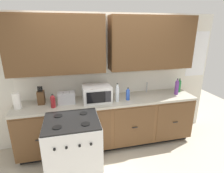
{
  "coord_description": "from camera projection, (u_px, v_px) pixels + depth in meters",
  "views": [
    {
      "loc": [
        -0.63,
        -2.58,
        2.14
      ],
      "look_at": [
        0.05,
        0.27,
        1.18
      ],
      "focal_mm": 28.64,
      "sensor_mm": 36.0,
      "label": 1
    }
  ],
  "objects": [
    {
      "name": "bottle_red",
      "position": [
        53.0,
        101.0,
        2.84
      ],
      "size": [
        0.08,
        0.08,
        0.22
      ],
      "color": "maroon",
      "rests_on": "counter_run"
    },
    {
      "name": "wall_unit",
      "position": [
        106.0,
        58.0,
        3.14
      ],
      "size": [
        4.36,
        0.4,
        2.4
      ],
      "color": "silver",
      "rests_on": "ground_plane"
    },
    {
      "name": "counter_run",
      "position": [
        109.0,
        122.0,
        3.32
      ],
      "size": [
        3.19,
        0.64,
        0.93
      ],
      "color": "black",
      "rests_on": "ground_plane"
    },
    {
      "name": "paper_towel_roll",
      "position": [
        17.0,
        101.0,
        2.78
      ],
      "size": [
        0.12,
        0.12,
        0.26
      ],
      "primitive_type": "cylinder",
      "color": "white",
      "rests_on": "counter_run"
    },
    {
      "name": "bottle_green",
      "position": [
        179.0,
        85.0,
        3.52
      ],
      "size": [
        0.06,
        0.06,
        0.28
      ],
      "color": "#237A38",
      "rests_on": "counter_run"
    },
    {
      "name": "bottle_blue",
      "position": [
        128.0,
        94.0,
        3.14
      ],
      "size": [
        0.07,
        0.07,
        0.23
      ],
      "color": "blue",
      "rests_on": "counter_run"
    },
    {
      "name": "bottle_clear",
      "position": [
        117.0,
        93.0,
        3.06
      ],
      "size": [
        0.06,
        0.06,
        0.33
      ],
      "color": "silver",
      "rests_on": "counter_run"
    },
    {
      "name": "toaster",
      "position": [
        67.0,
        98.0,
        3.0
      ],
      "size": [
        0.28,
        0.18,
        0.19
      ],
      "color": "#B7B7BC",
      "rests_on": "counter_run"
    },
    {
      "name": "bottle_violet",
      "position": [
        177.0,
        87.0,
        3.39
      ],
      "size": [
        0.07,
        0.07,
        0.31
      ],
      "color": "#663384",
      "rests_on": "counter_run"
    },
    {
      "name": "microwave",
      "position": [
        97.0,
        94.0,
        3.07
      ],
      "size": [
        0.48,
        0.37,
        0.28
      ],
      "color": "white",
      "rests_on": "counter_run"
    },
    {
      "name": "stove_range",
      "position": [
        74.0,
        149.0,
        2.6
      ],
      "size": [
        0.76,
        0.68,
        0.95
      ],
      "color": "white",
      "rests_on": "ground_plane"
    },
    {
      "name": "sink_faucet",
      "position": [
        147.0,
        87.0,
        3.53
      ],
      "size": [
        0.02,
        0.02,
        0.2
      ],
      "primitive_type": "cylinder",
      "color": "#B2B5BA",
      "rests_on": "counter_run"
    },
    {
      "name": "knife_block",
      "position": [
        41.0,
        97.0,
        2.97
      ],
      "size": [
        0.11,
        0.14,
        0.31
      ],
      "color": "#52361E",
      "rests_on": "counter_run"
    },
    {
      "name": "ground_plane",
      "position": [
        113.0,
        154.0,
        3.2
      ],
      "size": [
        8.0,
        8.0,
        0.0
      ],
      "primitive_type": "plane",
      "color": "#B2A893"
    }
  ]
}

